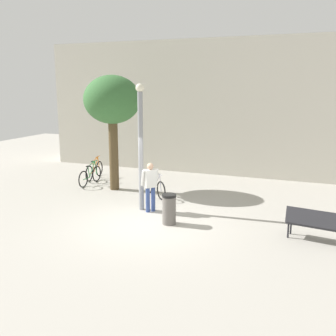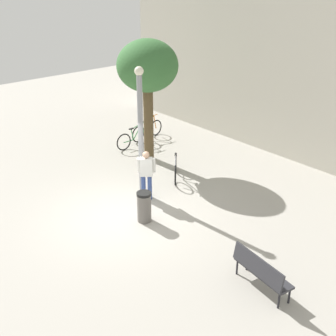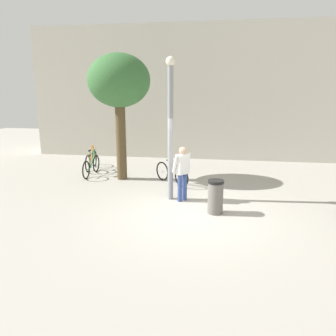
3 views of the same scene
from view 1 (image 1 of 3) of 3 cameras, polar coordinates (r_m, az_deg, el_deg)
ground_plane at (r=12.07m, az=-3.13°, el=-8.28°), size 36.00×36.00×0.00m
building_facade at (r=19.36m, az=7.19°, el=8.82°), size 17.24×2.00×6.29m
lamppost at (r=13.00m, az=-4.02°, el=3.77°), size 0.28×0.28×4.24m
person_by_lamppost at (r=13.02m, az=-2.60°, el=-2.32°), size 0.56×0.60×1.67m
park_bench at (r=11.36m, az=20.90°, el=-7.48°), size 1.65×0.72×0.92m
plaza_tree at (r=15.68m, az=-8.16°, el=9.56°), size 2.24×2.24×4.59m
bicycle_orange at (r=18.10m, az=-10.69°, el=-0.34°), size 0.28×1.80×0.97m
bicycle_silver at (r=14.96m, az=-1.90°, el=-2.72°), size 1.37×1.26×0.97m
bicycle_green at (r=17.06m, az=-11.29°, el=-1.11°), size 0.09×1.81×0.97m
trash_bin at (r=11.98m, az=0.16°, el=-6.02°), size 0.44×0.44×0.94m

